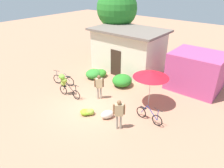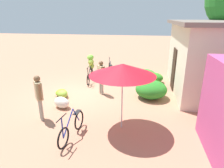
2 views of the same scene
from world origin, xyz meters
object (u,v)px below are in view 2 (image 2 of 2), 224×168
(banana_pile_on_ground, at_px, (62,93))
(person_bystander, at_px, (39,93))
(bicycle_center_loaded, at_px, (72,128))
(person_vendor, at_px, (101,74))
(bicycle_near_pile, at_px, (91,65))
(market_umbrella, at_px, (123,70))
(produce_sack, at_px, (62,102))
(bicycle_leftmost, at_px, (110,69))
(building_low, at_px, (211,57))

(banana_pile_on_ground, xyz_separation_m, person_bystander, (2.05, 0.14, 0.83))
(bicycle_center_loaded, height_order, person_vendor, person_vendor)
(bicycle_center_loaded, bearing_deg, banana_pile_on_ground, -151.49)
(bicycle_near_pile, xyz_separation_m, bicycle_center_loaded, (5.46, 0.92, -0.54))
(market_umbrella, height_order, person_bystander, market_umbrella)
(market_umbrella, xyz_separation_m, person_bystander, (-0.05, -2.83, -0.97))
(bicycle_near_pile, height_order, produce_sack, bicycle_near_pile)
(bicycle_near_pile, bearing_deg, bicycle_center_loaded, 9.58)
(market_umbrella, bearing_deg, produce_sack, -112.52)
(person_bystander, bearing_deg, person_vendor, 149.76)
(bicycle_center_loaded, height_order, person_bystander, person_bystander)
(bicycle_leftmost, relative_size, banana_pile_on_ground, 1.91)
(building_low, xyz_separation_m, bicycle_leftmost, (-1.86, -5.09, -1.29))
(bicycle_leftmost, relative_size, person_bystander, 1.01)
(bicycle_center_loaded, bearing_deg, produce_sack, -148.62)
(building_low, relative_size, bicycle_near_pile, 3.28)
(bicycle_center_loaded, bearing_deg, person_bystander, -120.73)
(building_low, bearing_deg, market_umbrella, -42.12)
(market_umbrella, xyz_separation_m, person_vendor, (-2.71, -1.28, -1.00))
(market_umbrella, distance_m, produce_sack, 3.23)
(building_low, distance_m, bicycle_leftmost, 5.57)
(bicycle_near_pile, relative_size, banana_pile_on_ground, 1.99)
(building_low, relative_size, market_umbrella, 2.61)
(market_umbrella, distance_m, banana_pile_on_ground, 4.06)
(person_vendor, xyz_separation_m, person_bystander, (2.67, -1.55, 0.03))
(bicycle_leftmost, xyz_separation_m, banana_pile_on_ground, (3.81, -1.54, -0.20))
(person_vendor, bearing_deg, person_bystander, -30.24)
(banana_pile_on_ground, bearing_deg, bicycle_leftmost, 157.97)
(market_umbrella, distance_m, bicycle_center_loaded, 2.28)
(building_low, xyz_separation_m, bicycle_center_loaded, (4.86, -5.05, -1.31))
(bicycle_near_pile, relative_size, person_vendor, 1.08)
(person_vendor, bearing_deg, banana_pile_on_ground, -69.98)
(person_bystander, bearing_deg, bicycle_leftmost, 166.51)
(person_vendor, bearing_deg, market_umbrella, 25.22)
(bicycle_leftmost, relative_size, person_vendor, 1.04)
(bicycle_center_loaded, xyz_separation_m, produce_sack, (-1.86, -1.13, -0.12))
(market_umbrella, relative_size, person_bystander, 1.32)
(building_low, bearing_deg, bicycle_near_pile, -95.69)
(building_low, relative_size, bicycle_center_loaded, 3.46)
(produce_sack, bearing_deg, person_bystander, -17.38)
(bicycle_leftmost, height_order, person_bystander, person_bystander)
(market_umbrella, relative_size, produce_sack, 3.05)
(building_low, relative_size, person_vendor, 3.53)
(building_low, relative_size, banana_pile_on_ground, 6.53)
(building_low, bearing_deg, person_bystander, -58.35)
(banana_pile_on_ground, distance_m, person_vendor, 1.97)
(produce_sack, relative_size, person_vendor, 0.44)
(market_umbrella, height_order, produce_sack, market_umbrella)
(bicycle_center_loaded, relative_size, person_bystander, 1.00)
(building_low, bearing_deg, banana_pile_on_ground, -73.60)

